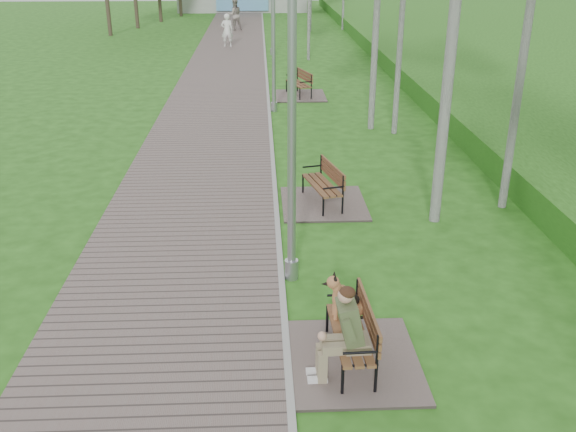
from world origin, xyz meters
TOP-DOWN VIEW (x-y plane):
  - walkway at (-1.75, 21.50)m, footprint 3.50×67.00m
  - kerb at (0.00, 21.50)m, footprint 0.10×67.00m
  - bench_main at (0.76, 3.64)m, footprint 1.74×1.93m
  - bench_second at (0.97, 9.18)m, footprint 1.75×1.94m
  - bench_third at (1.10, 19.45)m, footprint 1.82×2.02m
  - lamp_post_near at (0.17, 5.99)m, footprint 0.22×0.22m
  - lamp_post_second at (0.16, 17.26)m, footprint 0.20×0.20m
  - pedestrian_near at (-1.93, 31.18)m, footprint 0.63×0.42m
  - pedestrian_far at (-1.75, 37.92)m, footprint 1.09×0.95m

SIDE VIEW (x-z plane):
  - walkway at x=-1.75m, z-range 0.00..0.04m
  - kerb at x=0.00m, z-range 0.00..0.05m
  - bench_second at x=0.97m, z-range -0.34..0.73m
  - bench_third at x=1.10m, z-range -0.35..0.76m
  - bench_main at x=0.76m, z-range -0.34..1.18m
  - pedestrian_near at x=-1.93m, z-range 0.00..1.70m
  - pedestrian_far at x=-1.75m, z-range 0.00..1.89m
  - lamp_post_second at x=0.16m, z-range -0.17..5.06m
  - lamp_post_near at x=0.17m, z-range -0.19..5.57m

